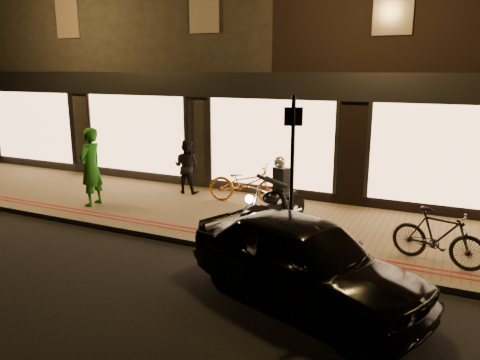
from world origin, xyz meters
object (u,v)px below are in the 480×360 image
motorcycle (275,200)px  person_green (91,167)px  sign_post (292,165)px  bicycle_gold (245,183)px  parked_car (305,260)px

motorcycle → person_green: (-4.90, -0.46, 0.40)m
person_green → sign_post: bearing=79.3°
motorcycle → person_green: 4.94m
motorcycle → bicycle_gold: (-1.42, 1.48, -0.09)m
motorcycle → bicycle_gold: bearing=157.5°
sign_post → person_green: size_ratio=1.48×
person_green → motorcycle: bearing=91.0°
motorcycle → person_green: person_green is taller
sign_post → bicycle_gold: size_ratio=1.52×
motorcycle → sign_post: size_ratio=0.61×
person_green → parked_car: size_ratio=0.50×
bicycle_gold → person_green: person_green is taller
motorcycle → bicycle_gold: 2.05m
bicycle_gold → parked_car: bearing=-157.0°
sign_post → parked_car: (0.86, -1.77, -1.10)m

